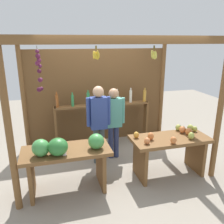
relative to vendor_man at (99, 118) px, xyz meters
The scene contains 7 objects.
ground_plane 0.98m from the vendor_man, 10.40° to the left, with size 12.00×12.00×0.00m, color gray.
market_stall 0.78m from the vendor_man, 69.13° to the left, with size 3.49×2.28×2.49m.
fruit_counter_left 1.13m from the vendor_man, 131.19° to the right, with size 1.42×0.70×1.01m.
fruit_counter_right 1.45m from the vendor_man, 33.41° to the right, with size 1.42×0.65×0.88m.
bottle_shelf_unit 0.91m from the vendor_man, 71.19° to the left, with size 2.24×0.22×1.35m.
vendor_man is the anchor object (origin of this frame).
vendor_woman 0.37m from the vendor_man, 21.62° to the left, with size 0.48×0.20×1.51m.
Camera 1 is at (-1.11, -4.30, 2.42)m, focal length 37.48 mm.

